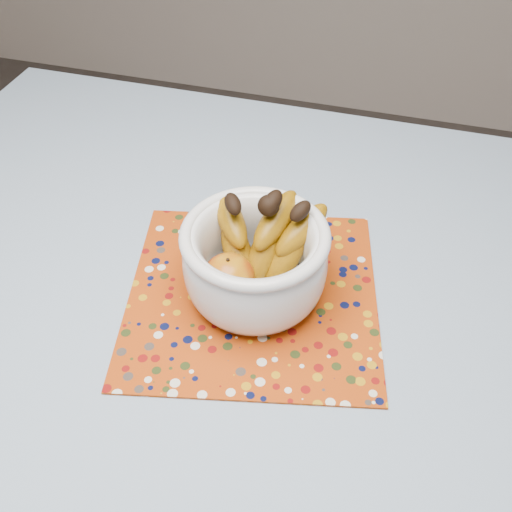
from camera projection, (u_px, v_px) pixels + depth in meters
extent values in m
cube|color=brown|center=(194.00, 354.00, 0.86)|extent=(1.20, 1.20, 0.04)
cylinder|color=brown|center=(86.00, 238.00, 1.59)|extent=(0.06, 0.06, 0.71)
cylinder|color=brown|center=(501.00, 324.00, 1.38)|extent=(0.06, 0.06, 0.71)
cube|color=slate|center=(192.00, 344.00, 0.84)|extent=(1.32, 1.32, 0.01)
cube|color=#9A3308|center=(253.00, 295.00, 0.90)|extent=(0.44, 0.44, 0.00)
cylinder|color=silver|center=(255.00, 291.00, 0.89)|extent=(0.11, 0.11, 0.01)
cylinder|color=silver|center=(255.00, 286.00, 0.89)|extent=(0.15, 0.15, 0.01)
torus|color=silver|center=(255.00, 235.00, 0.82)|extent=(0.21, 0.21, 0.02)
ellipsoid|color=maroon|center=(229.00, 277.00, 0.85)|extent=(0.07, 0.07, 0.07)
sphere|color=black|center=(269.00, 205.00, 0.83)|extent=(0.03, 0.03, 0.03)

